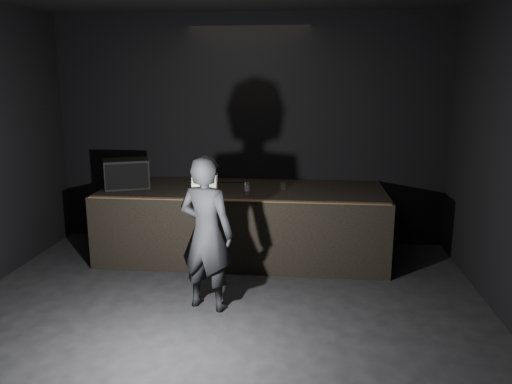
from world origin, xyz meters
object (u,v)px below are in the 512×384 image
Objects in this scene: stage_riser at (243,223)px; stage_monitor at (127,174)px; person at (206,233)px; beer_can at (247,189)px; laptop at (203,188)px.

stage_monitor is at bearing -176.81° from stage_riser.
stage_riser is at bearing -79.29° from person.
stage_riser is 5.46× the size of stage_monitor.
person reaches higher than beer_can.
beer_can is at bearing -84.94° from person.
stage_monitor is at bearing 169.10° from laptop.
beer_can is at bearing -4.79° from laptop.
laptop is at bearing -60.11° from person.
beer_can is 0.10× the size of person.
stage_riser is at bearing 106.24° from beer_can.
stage_monitor is at bearing -30.74° from person.
stage_monitor is 4.39× the size of beer_can.
stage_monitor is 1.79m from beer_can.
person reaches higher than stage_monitor.
stage_riser is 0.82m from laptop.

